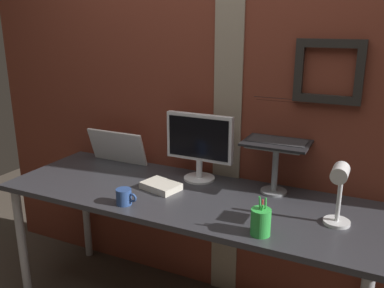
# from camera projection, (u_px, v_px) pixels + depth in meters

# --- Properties ---
(brick_wall_back) EXTENTS (3.47, 0.16, 2.59)m
(brick_wall_back) POSITION_uv_depth(u_px,v_px,m) (232.00, 88.00, 2.35)
(brick_wall_back) COLOR brown
(brick_wall_back) RESTS_ON ground_plane
(desk) EXTENTS (2.00, 0.69, 0.78)m
(desk) POSITION_uv_depth(u_px,v_px,m) (184.00, 206.00, 2.21)
(desk) COLOR #333338
(desk) RESTS_ON ground_plane
(monitor) EXTENTS (0.40, 0.18, 0.39)m
(monitor) POSITION_uv_depth(u_px,v_px,m) (199.00, 142.00, 2.33)
(monitor) COLOR white
(monitor) RESTS_ON desk
(laptop_stand) EXTENTS (0.28, 0.22, 0.27)m
(laptop_stand) POSITION_uv_depth(u_px,v_px,m) (276.00, 160.00, 2.16)
(laptop_stand) COLOR gray
(laptop_stand) RESTS_ON desk
(laptop) EXTENTS (0.34, 0.31, 0.22)m
(laptop) POSITION_uv_depth(u_px,v_px,m) (281.00, 130.00, 2.18)
(laptop) COLOR black
(laptop) RESTS_ON laptop_stand
(whiteboard_panel) EXTENTS (0.40, 0.08, 0.22)m
(whiteboard_panel) POSITION_uv_depth(u_px,v_px,m) (117.00, 147.00, 2.64)
(whiteboard_panel) COLOR white
(whiteboard_panel) RESTS_ON desk
(desk_lamp) EXTENTS (0.12, 0.20, 0.31)m
(desk_lamp) POSITION_uv_depth(u_px,v_px,m) (339.00, 189.00, 1.77)
(desk_lamp) COLOR white
(desk_lamp) RESTS_ON desk
(pen_cup) EXTENTS (0.09, 0.09, 0.18)m
(pen_cup) POSITION_uv_depth(u_px,v_px,m) (261.00, 222.00, 1.76)
(pen_cup) COLOR green
(pen_cup) RESTS_ON desk
(coffee_mug) EXTENTS (0.11, 0.08, 0.08)m
(coffee_mug) POSITION_uv_depth(u_px,v_px,m) (124.00, 197.00, 2.05)
(coffee_mug) COLOR #2D4C8C
(coffee_mug) RESTS_ON desk
(paper_clutter_stack) EXTENTS (0.23, 0.18, 0.04)m
(paper_clutter_stack) POSITION_uv_depth(u_px,v_px,m) (161.00, 186.00, 2.25)
(paper_clutter_stack) COLOR silver
(paper_clutter_stack) RESTS_ON desk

